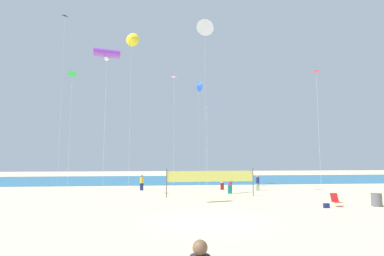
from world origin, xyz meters
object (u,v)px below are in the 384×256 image
at_px(folding_beach_chair, 336,200).
at_px(kite_violet_tube, 107,54).
at_px(beach_handbag, 326,206).
at_px(beachgoer_navy_shirt, 258,182).
at_px(trash_barrel, 377,200).
at_px(kite_red_diamond, 316,72).
at_px(kite_green_diamond, 72,74).
at_px(kite_pink_diamond, 174,79).
at_px(kite_yellow_delta, 132,39).
at_px(beachgoer_sage_shirt, 222,182).
at_px(volleyball_net, 211,177).
at_px(kite_white_delta, 205,28).
at_px(beachgoer_mustard_shirt, 142,182).
at_px(kite_black_diamond, 65,20).
at_px(kite_violet_diamond, 207,108).
at_px(beachgoer_plum_shirt, 230,184).

height_order(folding_beach_chair, kite_violet_tube, kite_violet_tube).
bearing_deg(beach_handbag, beachgoer_navy_shirt, 96.49).
xyz_separation_m(trash_barrel, kite_red_diamond, (-2.89, 1.89, 9.38)).
distance_m(kite_green_diamond, kite_violet_tube, 7.12).
bearing_deg(kite_green_diamond, kite_pink_diamond, 23.05).
relative_size(kite_yellow_delta, kite_pink_diamond, 1.21).
relative_size(beachgoer_sage_shirt, kite_red_diamond, 0.15).
bearing_deg(beach_handbag, folding_beach_chair, 26.72).
bearing_deg(kite_violet_tube, beachgoer_navy_shirt, 32.86).
bearing_deg(volleyball_net, kite_white_delta, 93.54).
height_order(trash_barrel, kite_pink_diamond, kite_pink_diamond).
relative_size(beachgoer_navy_shirt, kite_yellow_delta, 0.11).
xyz_separation_m(beachgoer_mustard_shirt, kite_green_diamond, (-5.94, -4.46, 9.82)).
bearing_deg(kite_yellow_delta, kite_red_diamond, -17.95).
height_order(beachgoer_mustard_shirt, beachgoer_sage_shirt, beachgoer_mustard_shirt).
bearing_deg(folding_beach_chair, kite_black_diamond, -170.62).
distance_m(trash_barrel, kite_white_delta, 20.37).
distance_m(beach_handbag, kite_violet_diamond, 17.73).
bearing_deg(beachgoer_plum_shirt, beachgoer_mustard_shirt, 98.30).
bearing_deg(beachgoer_sage_shirt, beach_handbag, -44.78).
height_order(beachgoer_plum_shirt, volleyball_net, volleyball_net).
distance_m(kite_red_diamond, kite_violet_tube, 15.63).
distance_m(folding_beach_chair, kite_yellow_delta, 20.74).
bearing_deg(trash_barrel, kite_white_delta, 142.19).
relative_size(kite_green_diamond, kite_violet_tube, 1.01).
distance_m(beachgoer_navy_shirt, kite_violet_tube, 18.83).
xyz_separation_m(kite_pink_diamond, kite_black_diamond, (-11.42, 0.25, 6.06)).
distance_m(beachgoer_mustard_shirt, kite_violet_tube, 14.30).
relative_size(folding_beach_chair, kite_yellow_delta, 0.06).
distance_m(beachgoer_plum_shirt, kite_yellow_delta, 15.86).
height_order(beachgoer_mustard_shirt, trash_barrel, beachgoer_mustard_shirt).
distance_m(beachgoer_sage_shirt, kite_green_diamond, 17.82).
bearing_deg(kite_violet_tube, kite_white_delta, 40.20).
bearing_deg(kite_green_diamond, kite_violet_tube, -55.28).
distance_m(kite_yellow_delta, kite_pink_diamond, 6.54).
bearing_deg(kite_black_diamond, kite_green_diamond, -61.64).
bearing_deg(kite_pink_diamond, kite_violet_tube, -117.71).
distance_m(volleyball_net, kite_violet_diamond, 10.90).
bearing_deg(beachgoer_plum_shirt, beachgoer_navy_shirt, -25.94).
relative_size(trash_barrel, kite_white_delta, 0.05).
relative_size(beachgoer_mustard_shirt, beachgoer_sage_shirt, 1.02).
xyz_separation_m(beachgoer_plum_shirt, beach_handbag, (4.51, -8.41, -0.76)).
distance_m(kite_violet_diamond, kite_black_diamond, 17.73).
relative_size(kite_pink_diamond, kite_violet_tube, 1.10).
bearing_deg(kite_black_diamond, beachgoer_plum_shirt, -11.46).
bearing_deg(kite_yellow_delta, kite_white_delta, 13.33).
relative_size(trash_barrel, kite_red_diamond, 0.09).
distance_m(kite_pink_diamond, kite_violet_tube, 11.06).
relative_size(kite_pink_diamond, kite_green_diamond, 1.09).
height_order(beachgoer_sage_shirt, kite_violet_diamond, kite_violet_diamond).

